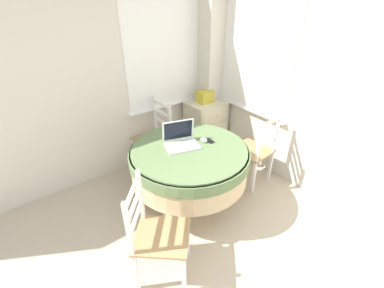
% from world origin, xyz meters
% --- Properties ---
extents(corner_room_shell, '(4.40, 4.48, 2.55)m').
position_xyz_m(corner_room_shell, '(1.21, 1.66, 1.28)').
color(corner_room_shell, beige).
rests_on(corner_room_shell, ground_plane).
extents(round_dining_table, '(1.26, 1.26, 0.75)m').
position_xyz_m(round_dining_table, '(0.86, 1.48, 0.59)').
color(round_dining_table, '#4C3D2D').
rests_on(round_dining_table, ground_plane).
extents(laptop, '(0.40, 0.36, 0.25)m').
position_xyz_m(laptop, '(0.83, 1.59, 0.80)').
color(laptop, white).
rests_on(laptop, round_dining_table).
extents(computer_mouse, '(0.06, 0.09, 0.05)m').
position_xyz_m(computer_mouse, '(1.07, 1.49, 0.77)').
color(computer_mouse, white).
rests_on(computer_mouse, round_dining_table).
extents(cell_phone, '(0.07, 0.11, 0.01)m').
position_xyz_m(cell_phone, '(1.13, 1.46, 0.75)').
color(cell_phone, black).
rests_on(cell_phone, round_dining_table).
extents(dining_chair_near_back_window, '(0.45, 0.43, 0.96)m').
position_xyz_m(dining_chair_near_back_window, '(0.95, 2.38, 0.46)').
color(dining_chair_near_back_window, '#A87F51').
rests_on(dining_chair_near_back_window, ground_plane).
extents(dining_chair_near_right_window, '(0.44, 0.46, 0.96)m').
position_xyz_m(dining_chair_near_right_window, '(1.75, 1.32, 0.46)').
color(dining_chair_near_right_window, '#A87F51').
rests_on(dining_chair_near_right_window, ground_plane).
extents(dining_chair_camera_near, '(0.59, 0.59, 0.96)m').
position_xyz_m(dining_chair_camera_near, '(0.13, 0.96, 0.46)').
color(dining_chair_camera_near, '#A87F51').
rests_on(dining_chair_camera_near, ground_plane).
extents(corner_cabinet, '(0.56, 0.47, 0.77)m').
position_xyz_m(corner_cabinet, '(1.83, 2.36, 0.38)').
color(corner_cabinet, beige).
rests_on(corner_cabinet, ground_plane).
extents(storage_box, '(0.21, 0.18, 0.16)m').
position_xyz_m(storage_box, '(1.81, 2.36, 0.85)').
color(storage_box, gold).
rests_on(storage_box, corner_cabinet).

